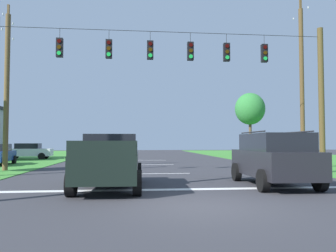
# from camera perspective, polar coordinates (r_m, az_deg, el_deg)

# --- Properties ---
(ground_plane) EXTENTS (120.00, 120.00, 0.00)m
(ground_plane) POSITION_cam_1_polar(r_m,az_deg,el_deg) (9.16, 5.39, -13.12)
(ground_plane) COLOR #333338
(stop_bar_stripe) EXTENTS (14.18, 0.45, 0.01)m
(stop_bar_stripe) POSITION_cam_1_polar(r_m,az_deg,el_deg) (12.17, 2.49, -10.50)
(stop_bar_stripe) COLOR white
(stop_bar_stripe) RESTS_ON ground
(lane_dash_0) EXTENTS (2.50, 0.15, 0.01)m
(lane_dash_0) POSITION_cam_1_polar(r_m,az_deg,el_deg) (18.09, -0.32, -7.92)
(lane_dash_0) COLOR white
(lane_dash_0) RESTS_ON ground
(lane_dash_1) EXTENTS (2.50, 0.15, 0.01)m
(lane_dash_1) POSITION_cam_1_polar(r_m,az_deg,el_deg) (25.16, -1.91, -6.43)
(lane_dash_1) COLOR white
(lane_dash_1) RESTS_ON ground
(lane_dash_2) EXTENTS (2.50, 0.15, 0.01)m
(lane_dash_2) POSITION_cam_1_polar(r_m,az_deg,el_deg) (31.03, -2.67, -5.71)
(lane_dash_2) COLOR white
(lane_dash_2) RESTS_ON ground
(overhead_signal_span) EXTENTS (17.04, 0.31, 7.82)m
(overhead_signal_span) POSITION_cam_1_polar(r_m,az_deg,el_deg) (17.59, -0.23, 6.73)
(overhead_signal_span) COLOR #504121
(overhead_signal_span) RESTS_ON ground
(pickup_truck) EXTENTS (2.38, 5.44, 1.95)m
(pickup_truck) POSITION_cam_1_polar(r_m,az_deg,el_deg) (12.64, -9.64, -5.79)
(pickup_truck) COLOR black
(pickup_truck) RESTS_ON ground
(suv_black) EXTENTS (2.34, 4.86, 2.05)m
(suv_black) POSITION_cam_1_polar(r_m,az_deg,el_deg) (13.67, 17.17, -5.07)
(suv_black) COLOR black
(suv_black) RESTS_ON ground
(distant_car_crossing_white) EXTENTS (4.36, 2.14, 1.52)m
(distant_car_crossing_white) POSITION_cam_1_polar(r_m,az_deg,el_deg) (35.07, -22.28, -3.88)
(distant_car_crossing_white) COLOR silver
(distant_car_crossing_white) RESTS_ON ground
(distant_car_oncoming) EXTENTS (2.04, 4.31, 1.52)m
(distant_car_oncoming) POSITION_cam_1_polar(r_m,az_deg,el_deg) (27.73, 18.72, -4.32)
(distant_car_oncoming) COLOR silver
(distant_car_oncoming) RESTS_ON ground
(utility_pole_mid_right) EXTENTS (0.26, 1.93, 10.64)m
(utility_pole_mid_right) POSITION_cam_1_polar(r_m,az_deg,el_deg) (22.60, 21.43, 6.43)
(utility_pole_mid_right) COLOR brown
(utility_pole_mid_right) RESTS_ON ground
(utility_pole_near_left) EXTENTS (0.29, 1.90, 9.71)m
(utility_pole_near_left) POSITION_cam_1_polar(r_m,az_deg,el_deg) (22.03, -25.30, 5.91)
(utility_pole_near_left) COLOR brown
(utility_pole_near_left) RESTS_ON ground
(tree_roadside_right) EXTENTS (3.20, 3.20, 6.92)m
(tree_roadside_right) POSITION_cam_1_polar(r_m,az_deg,el_deg) (37.88, 13.51, 2.75)
(tree_roadside_right) COLOR brown
(tree_roadside_right) RESTS_ON ground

